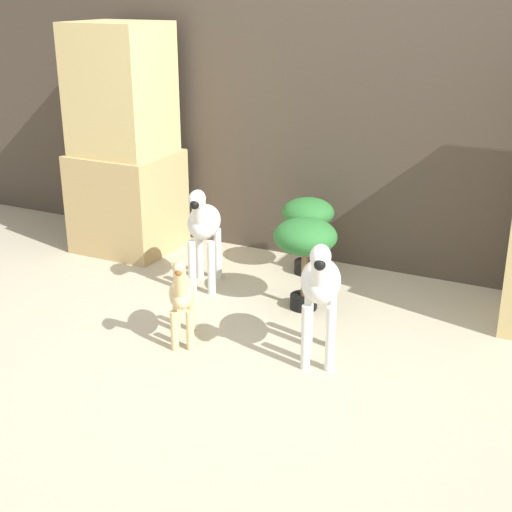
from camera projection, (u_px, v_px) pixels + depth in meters
name	position (u px, v px, depth m)	size (l,w,h in m)	color
ground_plane	(233.00, 363.00, 3.33)	(14.00, 14.00, 0.00)	#B2A88E
wall_back	(350.00, 86.00, 4.18)	(6.40, 0.08, 2.20)	#473D33
rock_pillar_left	(124.00, 146.00, 4.57)	(0.61, 0.55, 1.45)	tan
zebra_right	(320.00, 285.00, 3.22)	(0.28, 0.46, 0.63)	silver
zebra_left	(203.00, 225.00, 4.03)	(0.29, 0.46, 0.63)	silver
giraffe_figurine	(182.00, 295.00, 3.44)	(0.27, 0.38, 0.49)	#E0C184
potted_palm_front	(305.00, 242.00, 3.76)	(0.34, 0.34, 0.51)	black
potted_palm_back	(308.00, 218.00, 4.25)	(0.31, 0.31, 0.47)	black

